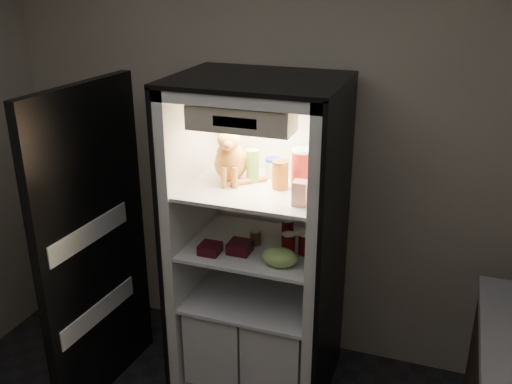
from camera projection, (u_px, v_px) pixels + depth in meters
room_shell at (117, 232)px, 1.81m from camera, size 3.60×3.60×3.60m
refrigerator at (260, 262)px, 3.32m from camera, size 0.90×0.72×1.88m
fridge_door at (94, 250)px, 3.20m from camera, size 0.12×0.87×1.85m
tabby_cat at (231, 158)px, 3.11m from camera, size 0.33×0.36×0.36m
parmesan_shaker at (252, 166)px, 3.12m from camera, size 0.07×0.07×0.18m
mayo_tub at (272, 168)px, 3.19m from camera, size 0.08×0.08×0.11m
salsa_jar at (280, 175)px, 3.02m from camera, size 0.09×0.09×0.15m
pepper_jar at (302, 166)px, 3.09m from camera, size 0.12×0.12×0.20m
cream_carton at (300, 193)px, 2.82m from camera, size 0.07×0.07×0.12m
soda_can_a at (288, 230)px, 3.24m from camera, size 0.07×0.07×0.13m
soda_can_b at (304, 244)px, 3.08m from camera, size 0.06×0.06×0.12m
soda_can_c at (288, 245)px, 3.05m from camera, size 0.07×0.07×0.14m
condiment_jar at (255, 237)px, 3.20m from camera, size 0.06×0.06×0.09m
grape_bag at (279, 257)px, 2.97m from camera, size 0.19×0.14×0.10m
berry_box_left at (210, 249)px, 3.10m from camera, size 0.11×0.11×0.06m
berry_box_right at (240, 247)px, 3.11m from camera, size 0.12×0.12×0.06m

